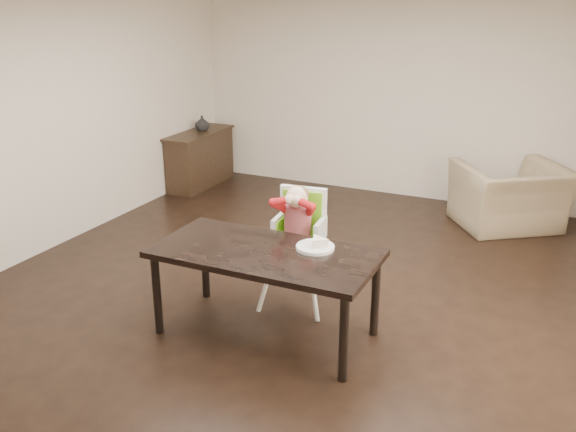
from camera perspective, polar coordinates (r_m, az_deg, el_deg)
The scene contains 8 objects.
ground at distance 6.03m, azimuth 0.94°, elevation -7.34°, with size 7.00×7.00×0.00m, color black.
room_walls at distance 5.44m, azimuth 1.05°, elevation 10.32°, with size 6.02×7.02×2.71m.
dining_table at distance 5.18m, azimuth -2.02°, elevation -3.91°, with size 1.80×0.90×0.75m.
high_chair at distance 5.67m, azimuth 0.95°, elevation -0.42°, with size 0.52×0.52×1.12m.
plate at distance 5.17m, azimuth 2.53°, elevation -2.60°, with size 0.39×0.39×0.09m.
armchair at distance 8.05m, azimuth 19.21°, elevation 2.53°, with size 1.18×0.77×1.03m, color #9D8764.
sideboard at distance 9.38m, azimuth -7.82°, elevation 5.07°, with size 0.44×1.26×0.79m.
vase at distance 9.35m, azimuth -7.64°, elevation 8.15°, with size 0.21×0.21×0.21m, color #99999E.
Camera 1 is at (2.19, -4.90, 2.75)m, focal length 40.00 mm.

